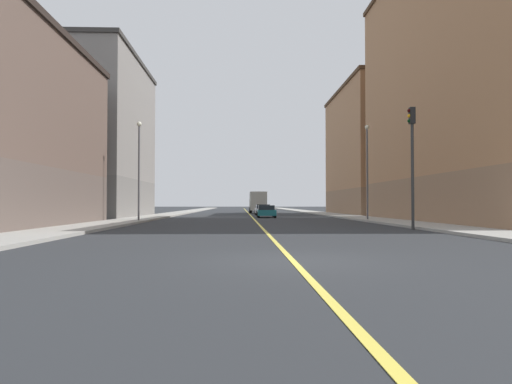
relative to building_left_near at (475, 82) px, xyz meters
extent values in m
plane|color=#292C2F|center=(-16.56, -22.38, -10.65)|extent=(400.00, 400.00, 0.00)
cube|color=#9E9B93|center=(-6.48, 26.62, -10.58)|extent=(3.28, 168.00, 0.15)
cube|color=#9E9B93|center=(-26.63, 26.62, -10.58)|extent=(3.28, 168.00, 0.15)
cube|color=#E5D14C|center=(-16.56, 26.62, -10.65)|extent=(0.16, 154.00, 0.01)
cube|color=#8F6B4F|center=(0.00, 0.00, -8.96)|extent=(9.68, 25.36, 3.39)
cube|color=#A8754C|center=(0.00, 0.00, 1.49)|extent=(9.68, 25.36, 17.50)
cube|color=#8F6B4F|center=(0.00, 24.55, -9.05)|extent=(9.68, 19.82, 3.20)
cube|color=#A8754C|center=(0.00, 24.55, -1.06)|extent=(9.68, 19.82, 12.80)
cube|color=#4B3422|center=(0.00, 24.55, 5.54)|extent=(9.98, 20.12, 0.40)
cube|color=slate|center=(-33.11, 13.74, -8.73)|extent=(9.68, 17.24, 3.85)
cube|color=gray|center=(-33.11, 13.74, -0.72)|extent=(9.68, 17.24, 12.16)
cube|color=#3B3937|center=(-33.11, 13.74, 5.56)|extent=(9.98, 17.54, 0.40)
cylinder|color=#2D2D2D|center=(-8.52, -9.48, -7.78)|extent=(0.16, 0.16, 5.74)
cube|color=black|center=(-8.52, -9.48, -4.46)|extent=(0.28, 0.32, 0.90)
sphere|color=#320404|center=(-8.68, -9.48, -4.19)|extent=(0.20, 0.20, 0.20)
sphere|color=orange|center=(-8.68, -9.48, -4.47)|extent=(0.20, 0.20, 0.20)
sphere|color=black|center=(-8.68, -9.48, -4.75)|extent=(0.20, 0.20, 0.20)
cylinder|color=#4C4C51|center=(-7.52, 2.71, -6.84)|extent=(0.14, 0.14, 7.33)
sphere|color=#EAEACC|center=(-7.52, 2.71, -3.02)|extent=(0.36, 0.36, 0.36)
cylinder|color=#4C4C51|center=(-25.59, 1.39, -6.88)|extent=(0.14, 0.14, 7.24)
sphere|color=#EAEACC|center=(-25.59, 1.39, -3.11)|extent=(0.36, 0.36, 0.36)
cube|color=#196670|center=(-15.14, 12.73, -10.15)|extent=(1.85, 3.98, 0.56)
cube|color=black|center=(-15.14, 12.66, -9.64)|extent=(1.61, 1.74, 0.46)
cylinder|color=black|center=(-15.96, 13.97, -10.33)|extent=(0.22, 0.64, 0.64)
cylinder|color=black|center=(-14.30, 13.95, -10.33)|extent=(0.22, 0.64, 0.64)
cylinder|color=black|center=(-15.98, 11.51, -10.33)|extent=(0.22, 0.64, 0.64)
cylinder|color=black|center=(-14.32, 11.50, -10.33)|extent=(0.22, 0.64, 0.64)
cube|color=black|center=(-15.02, 45.81, -10.12)|extent=(1.73, 3.96, 0.62)
cube|color=black|center=(-15.02, 45.82, -9.56)|extent=(1.52, 1.92, 0.50)
cylinder|color=black|center=(-15.79, 47.04, -10.33)|extent=(0.22, 0.64, 0.64)
cylinder|color=black|center=(-14.24, 47.04, -10.33)|extent=(0.22, 0.64, 0.64)
cylinder|color=black|center=(-15.80, 44.59, -10.33)|extent=(0.22, 0.64, 0.64)
cylinder|color=black|center=(-14.24, 44.59, -10.33)|extent=(0.22, 0.64, 0.64)
cube|color=white|center=(-14.99, 22.33, -10.13)|extent=(1.93, 4.28, 0.60)
cube|color=black|center=(-15.00, 22.41, -9.59)|extent=(1.64, 1.99, 0.49)
cylinder|color=black|center=(-15.85, 23.62, -10.33)|extent=(0.24, 0.65, 0.64)
cylinder|color=black|center=(-14.21, 23.67, -10.33)|extent=(0.24, 0.65, 0.64)
cylinder|color=black|center=(-15.77, 21.00, -10.33)|extent=(0.24, 0.65, 0.64)
cylinder|color=black|center=(-14.13, 21.05, -10.33)|extent=(0.24, 0.65, 0.64)
cube|color=beige|center=(-15.14, 36.78, -9.38)|extent=(2.40, 1.96, 1.84)
cube|color=#B2B2A8|center=(-15.14, 33.07, -8.86)|extent=(2.40, 4.62, 2.69)
cylinder|color=black|center=(-16.24, 36.43, -10.20)|extent=(0.30, 0.90, 0.90)
cylinder|color=black|center=(-14.04, 36.43, -10.20)|extent=(0.30, 0.90, 0.90)
cylinder|color=black|center=(-16.24, 32.09, -10.20)|extent=(0.30, 0.90, 0.90)
cylinder|color=black|center=(-14.04, 32.09, -10.20)|extent=(0.30, 0.90, 0.90)
camera|label=1|loc=(-17.87, -33.67, -9.23)|focal=31.89mm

